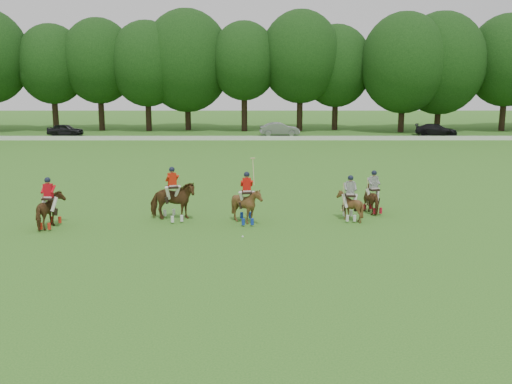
{
  "coord_description": "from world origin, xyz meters",
  "views": [
    {
      "loc": [
        1.24,
        -20.82,
        6.49
      ],
      "look_at": [
        1.29,
        4.2,
        1.4
      ],
      "focal_mm": 40.0,
      "sensor_mm": 36.0,
      "label": 1
    }
  ],
  "objects_px": {
    "car_mid": "(280,129)",
    "polo_red_a": "(50,210)",
    "car_right": "(436,130)",
    "polo_red_b": "(173,201)",
    "polo_ball": "(243,237)",
    "car_left": "(65,130)",
    "polo_stripe_b": "(350,205)",
    "polo_stripe_a": "(373,198)",
    "polo_red_c": "(247,205)"
  },
  "relations": [
    {
      "from": "polo_red_c",
      "to": "polo_stripe_b",
      "type": "height_order",
      "value": "polo_red_c"
    },
    {
      "from": "polo_stripe_a",
      "to": "polo_red_b",
      "type": "bearing_deg",
      "value": -171.58
    },
    {
      "from": "polo_stripe_a",
      "to": "polo_red_c",
      "type": "bearing_deg",
      "value": -162.18
    },
    {
      "from": "car_right",
      "to": "polo_stripe_a",
      "type": "bearing_deg",
      "value": 177.59
    },
    {
      "from": "polo_red_a",
      "to": "polo_stripe_a",
      "type": "bearing_deg",
      "value": 10.55
    },
    {
      "from": "car_mid",
      "to": "polo_red_a",
      "type": "distance_m",
      "value": 40.93
    },
    {
      "from": "car_left",
      "to": "polo_ball",
      "type": "distance_m",
      "value": 45.72
    },
    {
      "from": "car_right",
      "to": "polo_red_c",
      "type": "distance_m",
      "value": 43.59
    },
    {
      "from": "car_mid",
      "to": "polo_red_a",
      "type": "relative_size",
      "value": 1.97
    },
    {
      "from": "car_right",
      "to": "polo_red_a",
      "type": "height_order",
      "value": "polo_red_a"
    },
    {
      "from": "car_right",
      "to": "polo_red_b",
      "type": "distance_m",
      "value": 44.81
    },
    {
      "from": "car_right",
      "to": "polo_ball",
      "type": "bearing_deg",
      "value": 172.35
    },
    {
      "from": "car_right",
      "to": "polo_red_b",
      "type": "relative_size",
      "value": 1.82
    },
    {
      "from": "polo_red_c",
      "to": "polo_stripe_b",
      "type": "relative_size",
      "value": 1.38
    },
    {
      "from": "car_mid",
      "to": "polo_stripe_b",
      "type": "height_order",
      "value": "polo_stripe_b"
    },
    {
      "from": "polo_stripe_a",
      "to": "polo_stripe_b",
      "type": "distance_m",
      "value": 1.97
    },
    {
      "from": "car_right",
      "to": "polo_red_b",
      "type": "xyz_separation_m",
      "value": [
        -23.89,
        -37.91,
        0.26
      ]
    },
    {
      "from": "polo_ball",
      "to": "car_left",
      "type": "bearing_deg",
      "value": 116.71
    },
    {
      "from": "polo_red_a",
      "to": "polo_stripe_b",
      "type": "xyz_separation_m",
      "value": [
        13.26,
        1.3,
        -0.07
      ]
    },
    {
      "from": "car_mid",
      "to": "car_right",
      "type": "xyz_separation_m",
      "value": [
        17.4,
        0.0,
        -0.07
      ]
    },
    {
      "from": "car_mid",
      "to": "polo_ball",
      "type": "distance_m",
      "value": 40.97
    },
    {
      "from": "car_mid",
      "to": "polo_red_a",
      "type": "height_order",
      "value": "polo_red_a"
    },
    {
      "from": "car_left",
      "to": "car_mid",
      "type": "xyz_separation_m",
      "value": [
        23.79,
        0.0,
        0.06
      ]
    },
    {
      "from": "polo_red_b",
      "to": "polo_stripe_b",
      "type": "distance_m",
      "value": 8.1
    },
    {
      "from": "car_left",
      "to": "polo_stripe_a",
      "type": "relative_size",
      "value": 1.86
    },
    {
      "from": "polo_red_a",
      "to": "polo_stripe_b",
      "type": "height_order",
      "value": "polo_red_a"
    },
    {
      "from": "polo_red_b",
      "to": "polo_red_a",
      "type": "bearing_deg",
      "value": -165.62
    },
    {
      "from": "polo_stripe_b",
      "to": "polo_red_a",
      "type": "bearing_deg",
      "value": -174.4
    },
    {
      "from": "polo_red_b",
      "to": "polo_stripe_b",
      "type": "bearing_deg",
      "value": -0.17
    },
    {
      "from": "polo_ball",
      "to": "car_mid",
      "type": "bearing_deg",
      "value": 85.46
    },
    {
      "from": "polo_stripe_a",
      "to": "polo_stripe_b",
      "type": "xyz_separation_m",
      "value": [
        -1.36,
        -1.42,
        -0.0
      ]
    },
    {
      "from": "car_mid",
      "to": "polo_red_b",
      "type": "bearing_deg",
      "value": 166.15
    },
    {
      "from": "polo_red_c",
      "to": "polo_stripe_a",
      "type": "relative_size",
      "value": 1.39
    },
    {
      "from": "car_mid",
      "to": "polo_stripe_b",
      "type": "relative_size",
      "value": 2.1
    },
    {
      "from": "car_right",
      "to": "polo_ball",
      "type": "height_order",
      "value": "car_right"
    },
    {
      "from": "polo_red_c",
      "to": "car_left",
      "type": "bearing_deg",
      "value": 118.28
    },
    {
      "from": "car_right",
      "to": "polo_stripe_a",
      "type": "xyz_separation_m",
      "value": [
        -14.44,
        -36.51,
        0.08
      ]
    },
    {
      "from": "polo_red_a",
      "to": "polo_red_b",
      "type": "height_order",
      "value": "polo_red_b"
    },
    {
      "from": "car_right",
      "to": "polo_red_a",
      "type": "relative_size",
      "value": 2.02
    },
    {
      "from": "car_left",
      "to": "car_right",
      "type": "height_order",
      "value": "car_left"
    },
    {
      "from": "polo_red_b",
      "to": "polo_stripe_b",
      "type": "height_order",
      "value": "polo_red_b"
    },
    {
      "from": "polo_stripe_b",
      "to": "polo_red_b",
      "type": "bearing_deg",
      "value": 179.83
    },
    {
      "from": "car_right",
      "to": "polo_stripe_b",
      "type": "xyz_separation_m",
      "value": [
        -15.8,
        -37.94,
        0.08
      ]
    },
    {
      "from": "car_mid",
      "to": "polo_stripe_a",
      "type": "bearing_deg",
      "value": -179.49
    },
    {
      "from": "car_right",
      "to": "polo_stripe_b",
      "type": "height_order",
      "value": "polo_stripe_b"
    },
    {
      "from": "car_left",
      "to": "polo_stripe_a",
      "type": "distance_m",
      "value": 45.26
    },
    {
      "from": "polo_red_b",
      "to": "polo_ball",
      "type": "relative_size",
      "value": 27.53
    },
    {
      "from": "polo_stripe_a",
      "to": "car_right",
      "type": "bearing_deg",
      "value": 68.42
    },
    {
      "from": "polo_ball",
      "to": "car_right",
      "type": "bearing_deg",
      "value": 63.18
    },
    {
      "from": "polo_red_c",
      "to": "polo_stripe_a",
      "type": "height_order",
      "value": "polo_red_c"
    }
  ]
}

